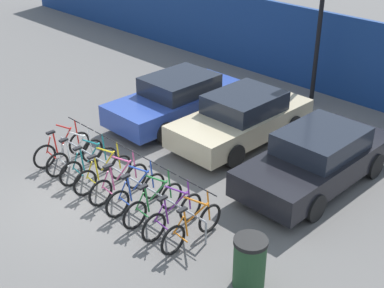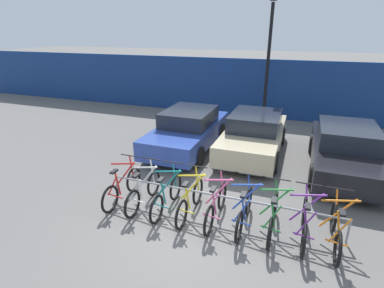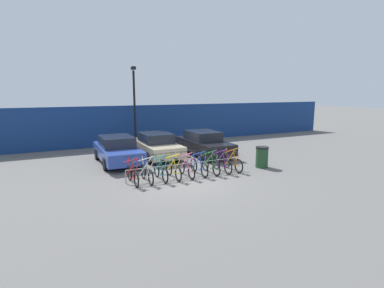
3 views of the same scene
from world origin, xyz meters
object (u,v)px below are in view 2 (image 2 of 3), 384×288
Objects in this scene: bicycle_blue at (244,211)px; bicycle_green at (273,217)px; car_black at (345,149)px; bicycle_pink at (216,206)px; bicycle_white at (144,191)px; bicycle_orange at (336,229)px; car_blue at (188,129)px; car_beige at (254,134)px; bicycle_purple at (304,223)px; bicycle_yellow at (190,200)px; bicycle_red at (122,187)px; lamp_post at (269,55)px; bicycle_teal at (167,196)px; bike_rack at (218,197)px.

bicycle_green is at bearing 2.42° from bicycle_blue.
car_black is (1.66, 3.78, 0.31)m from bicycle_green.
bicycle_blue is at bearing 0.25° from bicycle_pink.
bicycle_pink is at bearing -1.61° from bicycle_white.
bicycle_pink is at bearing -177.58° from bicycle_blue.
car_blue is (-4.58, 3.92, 0.31)m from bicycle_orange.
bicycle_pink and bicycle_green have the same top height.
car_blue is at bearing -171.80° from car_beige.
bicycle_green is 0.61m from bicycle_purple.
bicycle_yellow is 5.15m from car_black.
car_black is (5.28, 3.78, 0.31)m from bicycle_red.
bicycle_orange is at bearing -72.71° from lamp_post.
bicycle_pink is 4.49m from car_blue.
bicycle_purple is (4.24, 0.00, 0.00)m from bicycle_red.
bicycle_red is at bearing -93.45° from car_blue.
bicycle_white and bicycle_green have the same top height.
bicycle_white and bicycle_teal have the same top height.
bicycle_orange is (1.19, 0.00, 0.00)m from bicycle_green.
car_blue reaches higher than bicycle_blue.
lamp_post is at bearing 105.14° from bicycle_orange.
bicycle_blue is 1.00× the size of bicycle_green.
bicycle_yellow is 0.38× the size of car_blue.
lamp_post is (1.13, 7.97, 2.61)m from bicycle_teal.
bicycle_pink is 1.22m from bicycle_green.
bicycle_white is 3.95m from car_blue.
bicycle_green is (1.22, 0.00, 0.00)m from bicycle_pink.
car_blue is 5.11m from lamp_post.
bicycle_orange is 4.85m from car_beige.
bicycle_white is 1.00× the size of bicycle_green.
bicycle_white is at bearing -177.58° from bicycle_blue.
bicycle_orange is (3.61, 0.00, 0.00)m from bicycle_teal.
bicycle_red and bicycle_orange have the same top height.
car_beige is at bearing 99.42° from bicycle_blue.
car_black reaches higher than bicycle_teal.
bicycle_yellow and bicycle_blue have the same top height.
lamp_post is at bearing 92.63° from car_beige.
bicycle_white is 4.22m from bicycle_orange.
bicycle_blue is 1.00× the size of bicycle_orange.
bike_rack is 1.23m from bicycle_green.
car_black is at bearing -9.62° from car_beige.
bicycle_red is 4.94m from car_beige.
car_blue reaches higher than bicycle_purple.
bicycle_white is at bearing -175.31° from bike_rack.
bicycle_yellow is 0.38× the size of car_black.
bicycle_pink is 4.26m from car_beige.
bicycle_green is 0.32× the size of lamp_post.
bicycle_red and bicycle_white have the same top height.
car_beige is 0.97× the size of car_black.
car_blue is at bearing 93.59° from bicycle_white.
bicycle_white is at bearing 178.34° from bicycle_teal.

